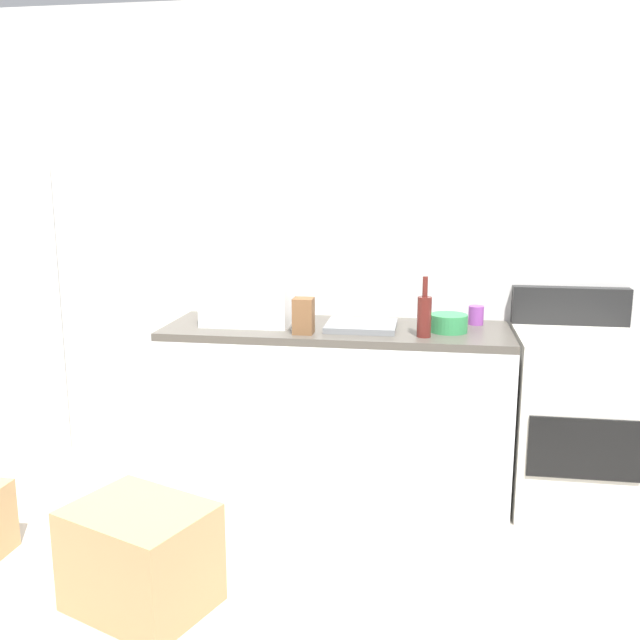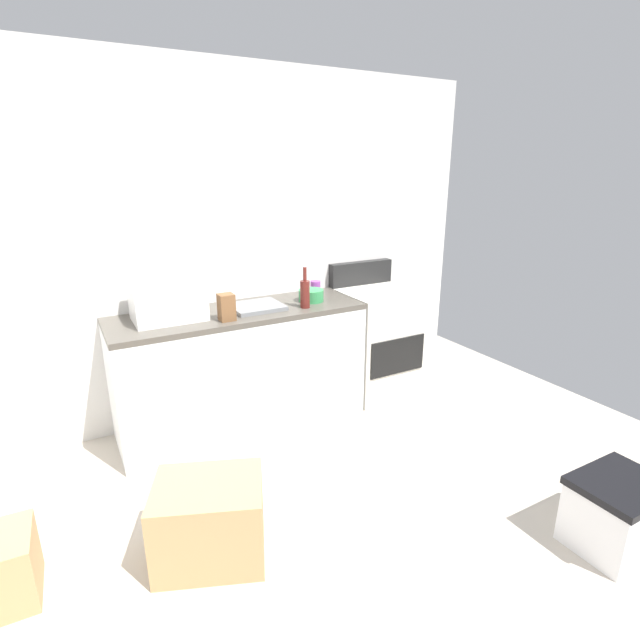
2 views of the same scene
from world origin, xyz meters
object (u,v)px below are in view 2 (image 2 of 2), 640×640
at_px(microwave, 168,300).
at_px(knife_block, 226,307).
at_px(storage_bin, 616,513).
at_px(coffee_mug, 315,287).
at_px(mixing_bowl, 311,295).
at_px(wine_bottle, 305,293).
at_px(stove_oven, 376,339).
at_px(cardboard_box_medium, 210,520).

bearing_deg(microwave, knife_block, -32.01).
bearing_deg(storage_bin, microwave, 128.36).
height_order(coffee_mug, mixing_bowl, coffee_mug).
height_order(microwave, wine_bottle, wine_bottle).
bearing_deg(stove_oven, wine_bottle, -167.70).
relative_size(wine_bottle, knife_block, 1.67).
bearing_deg(wine_bottle, coffee_mug, 51.46).
relative_size(mixing_bowl, cardboard_box_medium, 0.36).
distance_m(mixing_bowl, cardboard_box_medium, 1.82).
relative_size(knife_block, mixing_bowl, 0.95).
xyz_separation_m(microwave, mixing_bowl, (1.05, -0.06, -0.09)).
relative_size(wine_bottle, storage_bin, 0.65).
bearing_deg(coffee_mug, stove_oven, -19.46).
relative_size(knife_block, cardboard_box_medium, 0.34).
xyz_separation_m(coffee_mug, storage_bin, (0.50, -2.30, -0.76)).
relative_size(microwave, cardboard_box_medium, 0.87).
distance_m(stove_oven, mixing_bowl, 0.80).
relative_size(knife_block, storage_bin, 0.39).
relative_size(coffee_mug, storage_bin, 0.22).
bearing_deg(stove_oven, cardboard_box_medium, -147.04).
bearing_deg(knife_block, wine_bottle, 1.58).
distance_m(microwave, wine_bottle, 0.95).
relative_size(stove_oven, cardboard_box_medium, 2.09).
bearing_deg(coffee_mug, knife_block, -157.65).
height_order(knife_block, storage_bin, knife_block).
height_order(stove_oven, mixing_bowl, stove_oven).
bearing_deg(stove_oven, microwave, 179.13).
xyz_separation_m(knife_block, mixing_bowl, (0.72, 0.15, -0.04)).
xyz_separation_m(stove_oven, microwave, (-1.70, 0.03, 0.57)).
bearing_deg(knife_block, cardboard_box_medium, -115.14).
bearing_deg(knife_block, stove_oven, 7.66).
xyz_separation_m(knife_block, storage_bin, (1.37, -1.94, -0.80)).
distance_m(knife_block, cardboard_box_medium, 1.36).
distance_m(stove_oven, wine_bottle, 0.95).
distance_m(knife_block, mixing_bowl, 0.74).
bearing_deg(storage_bin, coffee_mug, 102.25).
distance_m(coffee_mug, storage_bin, 2.47).
bearing_deg(cardboard_box_medium, storage_bin, -26.94).
distance_m(microwave, mixing_bowl, 1.06).
xyz_separation_m(stove_oven, cardboard_box_medium, (-1.83, -1.19, -0.26)).
bearing_deg(wine_bottle, storage_bin, -68.51).
distance_m(wine_bottle, storage_bin, 2.26).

